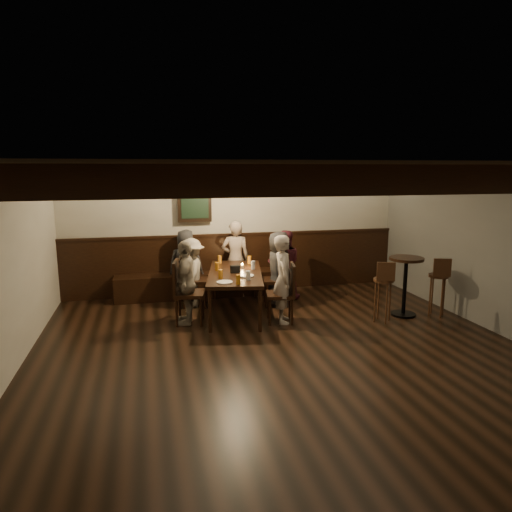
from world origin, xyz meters
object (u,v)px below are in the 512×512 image
object	(u,v)px
person_bench_left	(186,265)
person_right_far	(284,279)
dining_table	(235,275)
person_left_far	(186,282)
chair_right_far	(281,304)
bar_stool_right	(437,294)
person_left_near	(192,273)
high_top_table	(405,278)
chair_right_near	(276,289)
bar_stool_left	(383,299)
chair_left_far	(189,304)
person_bench_centre	(235,259)
person_bench_right	(284,264)
person_right_near	(278,269)
chair_left_near	(194,290)

from	to	relation	value
person_bench_left	person_right_far	world-z (taller)	person_right_far
dining_table	person_left_far	xyz separation A→B (m)	(-0.82, -0.29, 0.00)
chair_right_far	bar_stool_right	size ratio (longest dim) A/B	0.94
dining_table	person_bench_left	bearing A→B (deg)	135.00
person_left_near	chair_right_far	bearing A→B (deg)	58.51
person_right_far	high_top_table	bearing A→B (deg)	-83.18
chair_right_near	bar_stool_left	world-z (taller)	bar_stool_left
chair_left_far	person_right_far	size ratio (longest dim) A/B	0.72
person_bench_centre	bar_stool_left	size ratio (longest dim) A/B	1.45
person_left_near	person_left_far	world-z (taller)	person_left_far
chair_left_far	person_bench_right	bearing A→B (deg)	129.79
chair_left_far	bar_stool_right	bearing A→B (deg)	92.65
person_bench_right	bar_stool_left	size ratio (longest dim) A/B	1.29
person_left_near	bar_stool_right	distance (m)	4.09
person_bench_left	person_bench_right	bearing A→B (deg)	-180.00
person_right_near	high_top_table	world-z (taller)	person_right_near
chair_left_far	person_bench_left	world-z (taller)	person_bench_left
person_right_near	bar_stool_left	xyz separation A→B (m)	(1.33, -1.25, -0.29)
chair_right_far	chair_left_near	bearing A→B (deg)	57.99
person_left_far	high_top_table	bearing A→B (deg)	93.91
chair_left_far	person_bench_left	size ratio (longest dim) A/B	0.77
person_bench_left	person_left_far	distance (m)	1.36
person_left_near	bar_stool_right	bearing A→B (deg)	79.91
chair_left_near	chair_left_far	world-z (taller)	chair_left_far
dining_table	person_left_near	size ratio (longest dim) A/B	1.68
person_bench_centre	bar_stool_left	world-z (taller)	person_bench_centre
chair_left_far	chair_right_far	distance (m)	1.44
person_left_far	bar_stool_right	bearing A→B (deg)	92.63
person_bench_left	person_left_near	bearing A→B (deg)	108.43
person_bench_left	person_right_far	size ratio (longest dim) A/B	0.94
person_left_near	person_bench_centre	bearing A→B (deg)	128.66
person_bench_right	person_left_near	xyz separation A→B (m)	(-1.71, -0.12, -0.03)
chair_right_near	bar_stool_left	bearing A→B (deg)	-121.31
high_top_table	bar_stool_left	bearing A→B (deg)	-157.75
chair_left_far	bar_stool_left	size ratio (longest dim) A/B	1.01
dining_table	chair_right_near	distance (m)	0.92
person_left_near	bar_stool_left	xyz separation A→B (m)	(2.80, -1.54, -0.23)
chair_right_near	chair_right_far	bearing A→B (deg)	179.98
person_bench_left	bar_stool_left	xyz separation A→B (m)	(2.86, -2.01, -0.28)
person_bench_left	person_right_near	size ratio (longest dim) A/B	0.99
chair_left_near	high_top_table	world-z (taller)	high_top_table
chair_left_far	bar_stool_right	distance (m)	4.00
person_right_near	bar_stool_right	bearing A→B (deg)	-105.85
bar_stool_right	high_top_table	bearing A→B (deg)	179.83
chair_left_far	person_right_near	size ratio (longest dim) A/B	0.76
chair_left_near	bar_stool_left	size ratio (longest dim) A/B	0.98
chair_right_far	person_left_near	size ratio (longest dim) A/B	0.77
person_bench_centre	bar_stool_right	distance (m)	3.54
chair_right_far	high_top_table	distance (m)	2.08
person_right_far	bar_stool_left	world-z (taller)	person_right_far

